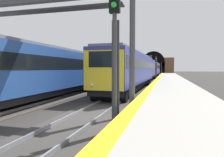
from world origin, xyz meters
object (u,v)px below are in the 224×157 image
at_px(railway_signal_mid, 156,66).
at_px(railway_signal_near, 115,44).
at_px(overhead_signal_gantry, 49,22).
at_px(train_main_approaching, 147,69).
at_px(train_adjacent_platform, 111,69).
at_px(railway_signal_far, 162,67).
at_px(catenary_mast_near, 112,63).

bearing_deg(railway_signal_mid, railway_signal_near, 0.00).
relative_size(railway_signal_near, overhead_signal_gantry, 0.58).
relative_size(train_main_approaching, overhead_signal_gantry, 6.00).
relative_size(train_adjacent_platform, railway_signal_far, 12.11).
bearing_deg(railway_signal_near, railway_signal_mid, -180.00).
bearing_deg(catenary_mast_near, railway_signal_far, -30.81).
bearing_deg(train_adjacent_platform, train_main_approaching, -30.06).
bearing_deg(overhead_signal_gantry, catenary_mast_near, 10.89).
height_order(train_main_approaching, catenary_mast_near, catenary_mast_near).
distance_m(train_adjacent_platform, railway_signal_far, 47.91).
distance_m(train_main_approaching, catenary_mast_near, 20.00).
bearing_deg(railway_signal_far, catenary_mast_near, -30.81).
distance_m(railway_signal_mid, overhead_signal_gantry, 27.99).
relative_size(railway_signal_mid, catenary_mast_near, 0.61).
height_order(train_adjacent_platform, overhead_signal_gantry, overhead_signal_gantry).
xyz_separation_m(railway_signal_near, overhead_signal_gantry, (2.88, 4.40, 1.65)).
relative_size(railway_signal_far, overhead_signal_gantry, 0.51).
bearing_deg(railway_signal_mid, overhead_signal_gantry, -9.08).
bearing_deg(train_adjacent_platform, railway_signal_far, -8.03).
distance_m(train_main_approaching, railway_signal_near, 33.87).
bearing_deg(catenary_mast_near, overhead_signal_gantry, -169.11).
xyz_separation_m(train_adjacent_platform, railway_signal_near, (-25.24, -6.91, 0.98)).
xyz_separation_m(railway_signal_far, overhead_signal_gantry, (-69.76, 4.40, 2.00)).
height_order(train_main_approaching, railway_signal_near, railway_signal_near).
bearing_deg(catenary_mast_near, railway_signal_mid, -145.49).
height_order(railway_signal_mid, catenary_mast_near, catenary_mast_near).
height_order(railway_signal_far, overhead_signal_gantry, overhead_signal_gantry).
relative_size(railway_signal_far, catenary_mast_near, 0.64).
height_order(railway_signal_mid, railway_signal_far, railway_signal_far).
distance_m(railway_signal_far, catenary_mast_near, 26.33).
bearing_deg(railway_signal_far, railway_signal_near, 0.00).
bearing_deg(train_adjacent_platform, overhead_signal_gantry, -173.35).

